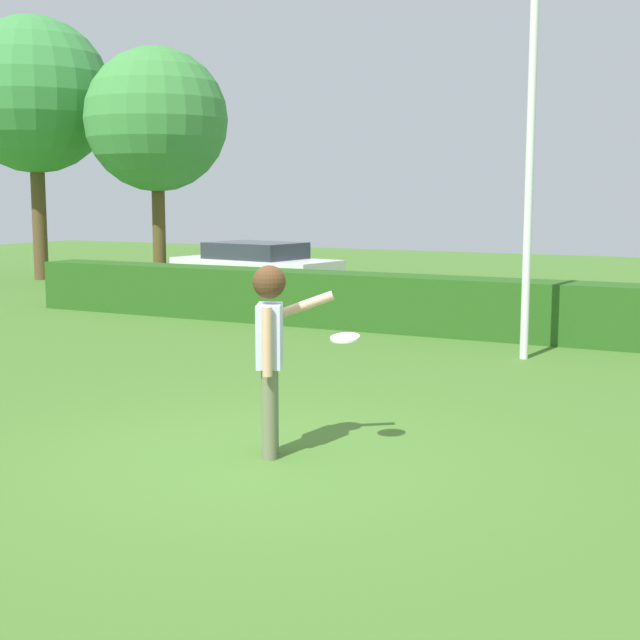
{
  "coord_description": "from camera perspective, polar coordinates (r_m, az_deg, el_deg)",
  "views": [
    {
      "loc": [
        4.16,
        -6.87,
        2.4
      ],
      "look_at": [
        0.02,
        1.14,
        1.15
      ],
      "focal_mm": 50.8,
      "sensor_mm": 36.0,
      "label": 1
    }
  ],
  "objects": [
    {
      "name": "birch_tree",
      "position": [
        24.33,
        -10.27,
        12.27
      ],
      "size": [
        3.7,
        3.7,
        6.18
      ],
      "color": "brown",
      "rests_on": "ground"
    },
    {
      "name": "willow_tree",
      "position": [
        27.13,
        -17.56,
        13.31
      ],
      "size": [
        4.31,
        4.31,
        7.31
      ],
      "color": "brown",
      "rests_on": "ground"
    },
    {
      "name": "person",
      "position": [
        8.24,
        -3.12,
        -1.18
      ],
      "size": [
        0.63,
        0.76,
        1.77
      ],
      "color": "#6C7453",
      "rests_on": "ground"
    },
    {
      "name": "parked_car_white",
      "position": [
        22.28,
        -4.08,
        3.46
      ],
      "size": [
        4.4,
        2.3,
        1.25
      ],
      "color": "white",
      "rests_on": "ground"
    },
    {
      "name": "ground_plane",
      "position": [
        8.39,
        -3.71,
        -8.76
      ],
      "size": [
        60.0,
        60.0,
        0.0
      ],
      "primitive_type": "plane",
      "color": "#45732A"
    },
    {
      "name": "frisbee",
      "position": [
        8.34,
        1.59,
        -1.13
      ],
      "size": [
        0.28,
        0.28,
        0.07
      ],
      "color": "white"
    },
    {
      "name": "lamppost",
      "position": [
        13.52,
        13.12,
        10.97
      ],
      "size": [
        0.24,
        0.24,
        5.72
      ],
      "color": "silver",
      "rests_on": "ground"
    },
    {
      "name": "hedge_row",
      "position": [
        15.47,
        11.55,
        0.66
      ],
      "size": [
        19.69,
        0.9,
        0.99
      ],
      "primitive_type": "cube",
      "color": "#265719",
      "rests_on": "ground"
    }
  ]
}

